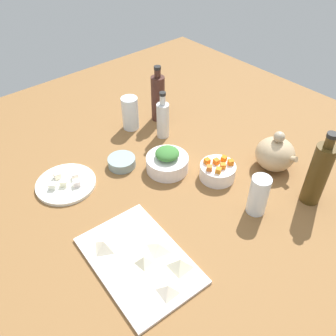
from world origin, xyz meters
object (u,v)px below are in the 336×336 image
at_px(drinking_glass_0, 258,195).
at_px(teapot, 275,154).
at_px(bottle_0, 163,119).
at_px(bowl_greens, 167,163).
at_px(bowl_carrots, 217,171).
at_px(cutting_board, 139,260).
at_px(bottle_2, 318,173).
at_px(plate_tofu, 66,184).
at_px(bowl_small_side, 122,162).
at_px(bottle_1, 158,97).
at_px(drinking_glass_1, 130,113).

bearing_deg(drinking_glass_0, teapot, 113.50).
height_order(teapot, bottle_0, bottle_0).
bearing_deg(bowl_greens, bottle_0, 143.79).
bearing_deg(bowl_carrots, cutting_board, -77.05).
xyz_separation_m(bottle_2, drinking_glass_0, (-0.09, -0.17, -0.05)).
distance_m(plate_tofu, bowl_small_side, 0.21).
relative_size(cutting_board, drinking_glass_0, 2.55).
bearing_deg(bottle_0, teapot, 23.05).
height_order(plate_tofu, bowl_small_side, bowl_small_side).
distance_m(teapot, bottle_1, 0.53).
xyz_separation_m(bowl_greens, bottle_2, (0.42, 0.25, 0.09)).
height_order(bowl_greens, drinking_glass_0, drinking_glass_0).
height_order(teapot, drinking_glass_0, teapot).
distance_m(drinking_glass_0, drinking_glass_1, 0.64).
xyz_separation_m(bottle_1, drinking_glass_1, (-0.02, -0.13, -0.03)).
distance_m(bottle_2, drinking_glass_1, 0.75).
bearing_deg(plate_tofu, drinking_glass_1, 109.78).
relative_size(bowl_greens, drinking_glass_0, 1.11).
bearing_deg(bottle_1, drinking_glass_1, -100.18).
bearing_deg(cutting_board, plate_tofu, -179.73).
bearing_deg(bottle_0, bottle_2, 12.39).
height_order(bowl_small_side, bottle_2, bottle_2).
relative_size(cutting_board, bowl_carrots, 2.79).
xyz_separation_m(bottle_0, bottle_2, (0.59, 0.13, 0.04)).
bearing_deg(bowl_small_side, bottle_1, 117.08).
height_order(bottle_1, drinking_glass_1, bottle_1).
distance_m(cutting_board, teapot, 0.62).
xyz_separation_m(bowl_small_side, bottle_1, (-0.15, 0.30, 0.09)).
xyz_separation_m(bottle_2, drinking_glass_1, (-0.72, -0.19, -0.05)).
distance_m(bowl_greens, teapot, 0.38).
height_order(cutting_board, drinking_glass_1, drinking_glass_1).
xyz_separation_m(bowl_carrots, bottle_0, (-0.32, 0.02, 0.05)).
bearing_deg(bottle_2, cutting_board, -107.29).
height_order(bowl_greens, drinking_glass_1, drinking_glass_1).
bearing_deg(drinking_glass_1, bowl_carrots, 5.34).
height_order(plate_tofu, drinking_glass_0, drinking_glass_0).
distance_m(bowl_greens, bowl_carrots, 0.18).
height_order(plate_tofu, bottle_1, bottle_1).
bearing_deg(bowl_carrots, teapot, 64.33).
height_order(cutting_board, drinking_glass_0, drinking_glass_0).
bearing_deg(drinking_glass_0, cutting_board, -103.02).
bearing_deg(bottle_1, drinking_glass_0, -10.21).
xyz_separation_m(plate_tofu, drinking_glass_0, (0.50, 0.40, 0.06)).
bearing_deg(bowl_greens, plate_tofu, -117.54).
distance_m(bottle_2, drinking_glass_0, 0.20).
bearing_deg(bowl_carrots, plate_tofu, -126.57).
distance_m(cutting_board, bottle_0, 0.61).
bearing_deg(bottle_1, teapot, 11.67).
distance_m(plate_tofu, drinking_glass_0, 0.64).
bearing_deg(bottle_2, drinking_glass_0, -116.31).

